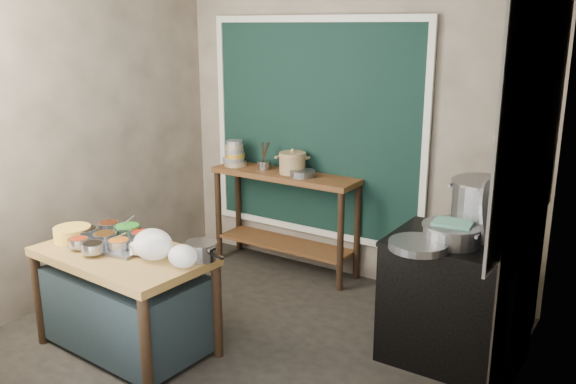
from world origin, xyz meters
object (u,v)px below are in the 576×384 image
Objects in this scene: yellow_basin at (72,234)px; condiment_tray at (115,244)px; saucepan at (201,251)px; stock_pot at (486,208)px; stove_block at (456,302)px; ceramic_crock at (292,164)px; steamer at (452,234)px; utensil_cup at (264,165)px; prep_table at (126,301)px; back_counter at (285,221)px.

condiment_tray is at bearing 14.84° from yellow_basin.
stock_pot reaches higher than saucepan.
stove_block is at bearing -114.19° from stock_pot.
steamer is (1.80, -0.84, -0.09)m from ceramic_crock.
ceramic_crock is (0.31, 0.01, 0.05)m from utensil_cup.
stock_pot reaches higher than prep_table.
saucepan is at bearing -77.52° from ceramic_crock.
condiment_tray is (-0.14, 0.06, 0.39)m from prep_table.
stove_block is 0.68m from stock_pot.
ceramic_crock is at bearing 116.78° from saucepan.
stove_block is 1.78m from saucepan.
utensil_cup is at bearing 178.22° from back_counter.
prep_table is at bearing -93.01° from back_counter.
saucepan is at bearing 23.72° from prep_table.
prep_table is 0.65m from yellow_basin.
condiment_tray reaches higher than prep_table.
back_counter is 2.04m from yellow_basin.
saucepan is (1.04, 0.23, 0.01)m from yellow_basin.
prep_table is 1.39× the size of stove_block.
saucepan is at bearing 11.72° from condiment_tray.
saucepan is (0.45, -1.70, 0.34)m from back_counter.
back_counter is 1.88m from condiment_tray.
ceramic_crock reaches higher than back_counter.
condiment_tray is 2.43× the size of saucepan.
yellow_basin is (-0.49, -0.03, 0.43)m from prep_table.
ceramic_crock reaches higher than yellow_basin.
stove_block is 2.79m from yellow_basin.
ceramic_crock is (0.31, 1.86, 0.28)m from condiment_tray.
utensil_cup reaches higher than stove_block.
prep_table is at bearing -146.71° from stock_pot.
ceramic_crock is (0.66, 1.95, 0.24)m from yellow_basin.
back_counter reaches higher than saucepan.
ceramic_crock is at bearing 154.99° from steamer.
steamer reaches higher than saucepan.
saucepan is at bearing 12.78° from yellow_basin.
stock_pot is (2.23, -0.53, 0.08)m from utensil_cup.
back_counter is 0.57m from ceramic_crock.
prep_table is 2.01m from utensil_cup.
saucepan is at bearing -75.14° from back_counter.
saucepan is 1.67m from steamer.
ceramic_crock is 1.98m from steamer.
prep_table is 2.60m from stock_pot.
condiment_tray is at bearing -154.13° from steamer.
stock_pot reaches higher than ceramic_crock.
yellow_basin is at bearing -155.60° from steamer.
utensil_cup reaches higher than back_counter.
steamer reaches higher than back_counter.
utensil_cup is 0.28× the size of stock_pot.
back_counter is (0.10, 1.90, 0.10)m from prep_table.
stock_pot is 1.20× the size of steamer.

